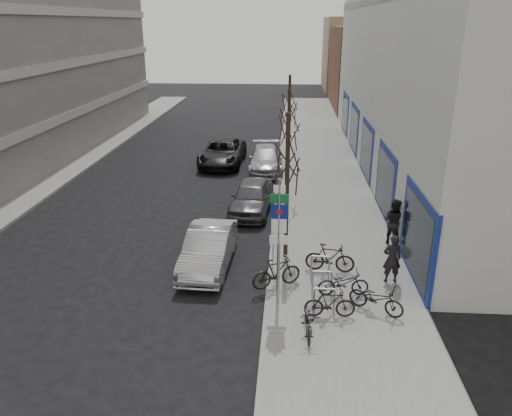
# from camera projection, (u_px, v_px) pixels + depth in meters

# --- Properties ---
(ground) EXTENTS (120.00, 120.00, 0.00)m
(ground) POSITION_uv_depth(u_px,v_px,m) (202.00, 303.00, 15.86)
(ground) COLOR black
(ground) RESTS_ON ground
(sidewalk_east) EXTENTS (5.00, 70.00, 0.15)m
(sidewalk_east) POSITION_uv_depth(u_px,v_px,m) (325.00, 200.00, 24.89)
(sidewalk_east) COLOR slate
(sidewalk_east) RESTS_ON ground
(sidewalk_west) EXTENTS (3.00, 70.00, 0.15)m
(sidewalk_west) POSITION_uv_depth(u_px,v_px,m) (25.00, 193.00, 25.88)
(sidewalk_west) COLOR slate
(sidewalk_west) RESTS_ON ground
(brick_building_far) EXTENTS (12.00, 14.00, 8.00)m
(brick_building_far) POSITION_uv_depth(u_px,v_px,m) (392.00, 68.00, 51.01)
(brick_building_far) COLOR brown
(brick_building_far) RESTS_ON ground
(tan_building_far) EXTENTS (13.00, 12.00, 9.00)m
(tan_building_far) POSITION_uv_depth(u_px,v_px,m) (375.00, 54.00, 64.83)
(tan_building_far) COLOR #937A5B
(tan_building_far) RESTS_ON ground
(highway_sign_pole) EXTENTS (0.55, 0.10, 4.20)m
(highway_sign_pole) POSITION_uv_depth(u_px,v_px,m) (279.00, 235.00, 14.83)
(highway_sign_pole) COLOR gray
(highway_sign_pole) RESTS_ON ground
(bike_rack) EXTENTS (0.66, 2.26, 0.83)m
(bike_rack) POSITION_uv_depth(u_px,v_px,m) (322.00, 280.00, 15.95)
(bike_rack) COLOR gray
(bike_rack) RESTS_ON sidewalk_east
(tree_near) EXTENTS (1.80, 1.80, 5.50)m
(tree_near) POSITION_uv_depth(u_px,v_px,m) (288.00, 152.00, 17.53)
(tree_near) COLOR black
(tree_near) RESTS_ON ground
(tree_mid) EXTENTS (1.80, 1.80, 5.50)m
(tree_mid) POSITION_uv_depth(u_px,v_px,m) (289.00, 119.00, 23.60)
(tree_mid) COLOR black
(tree_mid) RESTS_ON ground
(tree_far) EXTENTS (1.80, 1.80, 5.50)m
(tree_far) POSITION_uv_depth(u_px,v_px,m) (290.00, 99.00, 29.68)
(tree_far) COLOR black
(tree_far) RESTS_ON ground
(meter_front) EXTENTS (0.10, 0.08, 1.27)m
(meter_front) POSITION_uv_depth(u_px,v_px,m) (273.00, 240.00, 18.20)
(meter_front) COLOR gray
(meter_front) RESTS_ON sidewalk_east
(meter_mid) EXTENTS (0.10, 0.08, 1.27)m
(meter_mid) POSITION_uv_depth(u_px,v_px,m) (277.00, 192.00, 23.34)
(meter_mid) COLOR gray
(meter_mid) RESTS_ON sidewalk_east
(meter_back) EXTENTS (0.10, 0.08, 1.27)m
(meter_back) POSITION_uv_depth(u_px,v_px,m) (280.00, 162.00, 28.48)
(meter_back) COLOR gray
(meter_back) RESTS_ON sidewalk_east
(bike_near_left) EXTENTS (0.54, 1.59, 0.96)m
(bike_near_left) POSITION_uv_depth(u_px,v_px,m) (308.00, 319.00, 13.89)
(bike_near_left) COLOR black
(bike_near_left) RESTS_ON sidewalk_east
(bike_near_right) EXTENTS (1.55, 0.51, 0.93)m
(bike_near_right) POSITION_uv_depth(u_px,v_px,m) (330.00, 303.00, 14.71)
(bike_near_right) COLOR black
(bike_near_right) RESTS_ON sidewalk_east
(bike_mid_curb) EXTENTS (1.68, 0.66, 1.00)m
(bike_mid_curb) POSITION_uv_depth(u_px,v_px,m) (343.00, 281.00, 15.89)
(bike_mid_curb) COLOR black
(bike_mid_curb) RESTS_ON sidewalk_east
(bike_mid_inner) EXTENTS (1.80, 1.26, 1.07)m
(bike_mid_inner) POSITION_uv_depth(u_px,v_px,m) (277.00, 272.00, 16.38)
(bike_mid_inner) COLOR black
(bike_mid_inner) RESTS_ON sidewalk_east
(bike_far_curb) EXTENTS (1.76, 1.32, 1.05)m
(bike_far_curb) POSITION_uv_depth(u_px,v_px,m) (376.00, 296.00, 14.96)
(bike_far_curb) COLOR black
(bike_far_curb) RESTS_ON sidewalk_east
(bike_far_inner) EXTENTS (1.80, 0.76, 1.06)m
(bike_far_inner) POSITION_uv_depth(u_px,v_px,m) (330.00, 258.00, 17.41)
(bike_far_inner) COLOR black
(bike_far_inner) RESTS_ON sidewalk_east
(parked_car_front) EXTENTS (1.68, 4.43, 1.44)m
(parked_car_front) POSITION_uv_depth(u_px,v_px,m) (208.00, 249.00, 18.00)
(parked_car_front) COLOR #B3B3B9
(parked_car_front) RESTS_ON ground
(parked_car_mid) EXTENTS (2.14, 4.52, 1.49)m
(parked_car_mid) POSITION_uv_depth(u_px,v_px,m) (252.00, 197.00, 23.26)
(parked_car_mid) COLOR #48484D
(parked_car_mid) RESTS_ON ground
(parked_car_back) EXTENTS (2.22, 5.02, 1.43)m
(parked_car_back) POSITION_uv_depth(u_px,v_px,m) (266.00, 159.00, 29.73)
(parked_car_back) COLOR #A0A0A5
(parked_car_back) RESTS_ON ground
(lane_car) EXTENTS (2.66, 5.50, 1.51)m
(lane_car) POSITION_uv_depth(u_px,v_px,m) (223.00, 153.00, 31.11)
(lane_car) COLOR black
(lane_car) RESTS_ON ground
(pedestrian_near) EXTENTS (0.67, 0.48, 1.71)m
(pedestrian_near) POSITION_uv_depth(u_px,v_px,m) (392.00, 259.00, 16.59)
(pedestrian_near) COLOR black
(pedestrian_near) RESTS_ON sidewalk_east
(pedestrian_far) EXTENTS (0.83, 0.81, 1.88)m
(pedestrian_far) POSITION_uv_depth(u_px,v_px,m) (394.00, 221.00, 19.48)
(pedestrian_far) COLOR black
(pedestrian_far) RESTS_ON sidewalk_east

